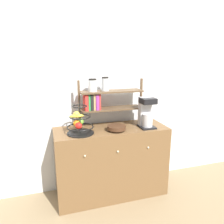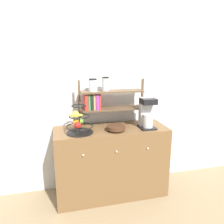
{
  "view_description": "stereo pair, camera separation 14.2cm",
  "coord_description": "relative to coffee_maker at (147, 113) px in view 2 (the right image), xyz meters",
  "views": [
    {
      "loc": [
        -0.7,
        -2.06,
        1.65
      ],
      "look_at": [
        0.01,
        0.24,
        1.04
      ],
      "focal_mm": 35.0,
      "sensor_mm": 36.0,
      "label": 1
    },
    {
      "loc": [
        -0.56,
        -2.1,
        1.65
      ],
      "look_at": [
        0.01,
        0.24,
        1.04
      ],
      "focal_mm": 35.0,
      "sensor_mm": 36.0,
      "label": 2
    }
  ],
  "objects": [
    {
      "name": "ground_plane",
      "position": [
        -0.41,
        -0.17,
        -1.02
      ],
      "size": [
        12.0,
        12.0,
        0.0
      ],
      "primitive_type": "plane",
      "color": "#847051"
    },
    {
      "name": "wall_back",
      "position": [
        -0.41,
        0.35,
        0.28
      ],
      "size": [
        7.0,
        0.05,
        2.6
      ],
      "primitive_type": "cube",
      "color": "silver",
      "rests_on": "ground_plane"
    },
    {
      "name": "sideboard",
      "position": [
        -0.41,
        0.07,
        -0.6
      ],
      "size": [
        1.31,
        0.5,
        0.85
      ],
      "color": "brown",
      "rests_on": "ground_plane"
    },
    {
      "name": "coffee_maker",
      "position": [
        0.0,
        0.0,
        0.0
      ],
      "size": [
        0.17,
        0.2,
        0.35
      ],
      "color": "black",
      "rests_on": "sideboard"
    },
    {
      "name": "fruit_stand",
      "position": [
        -0.78,
        -0.0,
        -0.06
      ],
      "size": [
        0.29,
        0.29,
        0.37
      ],
      "color": "black",
      "rests_on": "sideboard"
    },
    {
      "name": "wooden_bowl",
      "position": [
        -0.37,
        -0.03,
        -0.14
      ],
      "size": [
        0.21,
        0.21,
        0.06
      ],
      "color": "#422819",
      "rests_on": "sideboard"
    },
    {
      "name": "shelf_hutch",
      "position": [
        -0.48,
        0.17,
        0.17
      ],
      "size": [
        0.78,
        0.2,
        0.59
      ],
      "color": "brown",
      "rests_on": "sideboard"
    }
  ]
}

